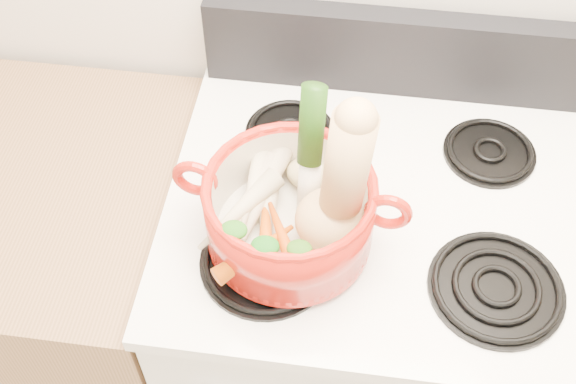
# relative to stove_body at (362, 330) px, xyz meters

# --- Properties ---
(stove_body) EXTENTS (0.76, 0.65, 0.92)m
(stove_body) POSITION_rel_stove_body_xyz_m (0.00, 0.00, 0.00)
(stove_body) COLOR white
(stove_body) RESTS_ON floor
(cooktop) EXTENTS (0.78, 0.67, 0.03)m
(cooktop) POSITION_rel_stove_body_xyz_m (0.00, 0.00, 0.47)
(cooktop) COLOR white
(cooktop) RESTS_ON stove_body
(control_backsplash) EXTENTS (0.76, 0.05, 0.18)m
(control_backsplash) POSITION_rel_stove_body_xyz_m (0.00, 0.30, 0.58)
(control_backsplash) COLOR black
(control_backsplash) RESTS_ON cooktop
(burner_front_left) EXTENTS (0.22, 0.22, 0.02)m
(burner_front_left) POSITION_rel_stove_body_xyz_m (-0.19, -0.16, 0.50)
(burner_front_left) COLOR black
(burner_front_left) RESTS_ON cooktop
(burner_front_right) EXTENTS (0.22, 0.22, 0.02)m
(burner_front_right) POSITION_rel_stove_body_xyz_m (0.19, -0.16, 0.50)
(burner_front_right) COLOR black
(burner_front_right) RESTS_ON cooktop
(burner_back_left) EXTENTS (0.17, 0.17, 0.02)m
(burner_back_left) POSITION_rel_stove_body_xyz_m (-0.19, 0.14, 0.50)
(burner_back_left) COLOR black
(burner_back_left) RESTS_ON cooktop
(burner_back_right) EXTENTS (0.17, 0.17, 0.02)m
(burner_back_right) POSITION_rel_stove_body_xyz_m (0.19, 0.14, 0.50)
(burner_back_right) COLOR black
(burner_back_right) RESTS_ON cooktop
(dutch_oven) EXTENTS (0.30, 0.30, 0.14)m
(dutch_oven) POSITION_rel_stove_body_xyz_m (-0.16, -0.11, 0.58)
(dutch_oven) COLOR #AC190E
(dutch_oven) RESTS_ON burner_front_left
(pot_handle_left) EXTENTS (0.08, 0.02, 0.08)m
(pot_handle_left) POSITION_rel_stove_body_xyz_m (-0.31, -0.10, 0.62)
(pot_handle_left) COLOR #AC190E
(pot_handle_left) RESTS_ON dutch_oven
(pot_handle_right) EXTENTS (0.08, 0.02, 0.08)m
(pot_handle_right) POSITION_rel_stove_body_xyz_m (-0.00, -0.13, 0.62)
(pot_handle_right) COLOR #AC190E
(pot_handle_right) RESTS_ON dutch_oven
(squash) EXTENTS (0.16, 0.15, 0.29)m
(squash) POSITION_rel_stove_body_xyz_m (-0.08, -0.12, 0.68)
(squash) COLOR #E4AC75
(squash) RESTS_ON dutch_oven
(leek) EXTENTS (0.05, 0.09, 0.27)m
(leek) POSITION_rel_stove_body_xyz_m (-0.13, -0.06, 0.67)
(leek) COLOR white
(leek) RESTS_ON dutch_oven
(ginger) EXTENTS (0.10, 0.09, 0.05)m
(ginger) POSITION_rel_stove_body_xyz_m (-0.13, -0.02, 0.56)
(ginger) COLOR tan
(ginger) RESTS_ON dutch_oven
(parsnip_0) EXTENTS (0.06, 0.25, 0.07)m
(parsnip_0) POSITION_rel_stove_body_xyz_m (-0.20, -0.09, 0.56)
(parsnip_0) COLOR beige
(parsnip_0) RESTS_ON dutch_oven
(parsnip_1) EXTENTS (0.09, 0.21, 0.06)m
(parsnip_1) POSITION_rel_stove_body_xyz_m (-0.23, -0.10, 0.57)
(parsnip_1) COLOR beige
(parsnip_1) RESTS_ON dutch_oven
(parsnip_2) EXTENTS (0.09, 0.22, 0.06)m
(parsnip_2) POSITION_rel_stove_body_xyz_m (-0.20, -0.06, 0.58)
(parsnip_2) COLOR beige
(parsnip_2) RESTS_ON dutch_oven
(parsnip_3) EXTENTS (0.14, 0.17, 0.06)m
(parsnip_3) POSITION_rel_stove_body_xyz_m (-0.24, -0.12, 0.58)
(parsnip_3) COLOR beige
(parsnip_3) RESTS_ON dutch_oven
(parsnip_4) EXTENTS (0.05, 0.20, 0.06)m
(parsnip_4) POSITION_rel_stove_body_xyz_m (-0.22, -0.06, 0.58)
(parsnip_4) COLOR beige
(parsnip_4) RESTS_ON dutch_oven
(carrot_0) EXTENTS (0.06, 0.17, 0.05)m
(carrot_0) POSITION_rel_stove_body_xyz_m (-0.19, -0.15, 0.56)
(carrot_0) COLOR #C14F09
(carrot_0) RESTS_ON dutch_oven
(carrot_1) EXTENTS (0.13, 0.13, 0.04)m
(carrot_1) POSITION_rel_stove_body_xyz_m (-0.20, -0.19, 0.56)
(carrot_1) COLOR #D8540A
(carrot_1) RESTS_ON dutch_oven
(carrot_2) EXTENTS (0.09, 0.15, 0.04)m
(carrot_2) POSITION_rel_stove_body_xyz_m (-0.16, -0.17, 0.57)
(carrot_2) COLOR #C93D0A
(carrot_2) RESTS_ON dutch_oven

